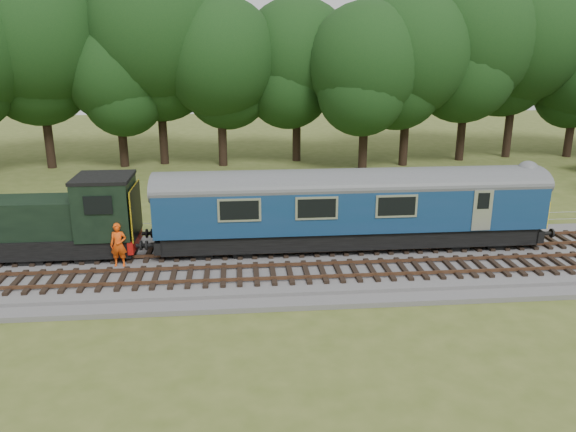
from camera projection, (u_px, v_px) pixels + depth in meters
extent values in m
plane|color=#485620|center=(348.00, 265.00, 25.66)|extent=(120.00, 120.00, 0.00)
cube|color=#4C4C4F|center=(348.00, 262.00, 25.61)|extent=(70.00, 7.00, 0.35)
cube|color=brown|center=(345.00, 250.00, 26.16)|extent=(66.50, 0.07, 0.14)
cube|color=brown|center=(340.00, 240.00, 27.53)|extent=(66.50, 0.07, 0.14)
cube|color=brown|center=(359.00, 275.00, 23.31)|extent=(66.50, 0.07, 0.14)
cube|color=brown|center=(352.00, 262.00, 24.67)|extent=(66.50, 0.07, 0.14)
cube|color=black|center=(349.00, 233.00, 26.71)|extent=(17.46, 2.52, 0.85)
cube|color=navy|center=(350.00, 204.00, 26.29)|extent=(18.00, 2.80, 2.05)
cube|color=yellow|center=(533.00, 207.00, 27.18)|extent=(0.06, 2.74, 1.30)
cube|color=black|center=(471.00, 234.00, 27.29)|extent=(2.60, 2.00, 0.55)
cube|color=black|center=(223.00, 241.00, 26.25)|extent=(2.60, 2.00, 0.55)
cube|color=black|center=(37.00, 243.00, 25.48)|extent=(8.73, 2.39, 0.85)
cube|color=black|center=(6.00, 218.00, 25.01)|extent=(6.30, 2.08, 1.70)
cube|color=black|center=(106.00, 207.00, 25.27)|extent=(2.40, 2.55, 2.60)
cube|color=#980F0B|center=(135.00, 240.00, 25.84)|extent=(0.25, 2.60, 0.55)
cube|color=yellow|center=(136.00, 210.00, 25.44)|extent=(0.06, 2.55, 2.30)
imported|color=#F54B0C|center=(118.00, 245.00, 24.39)|extent=(0.73, 0.49, 1.95)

